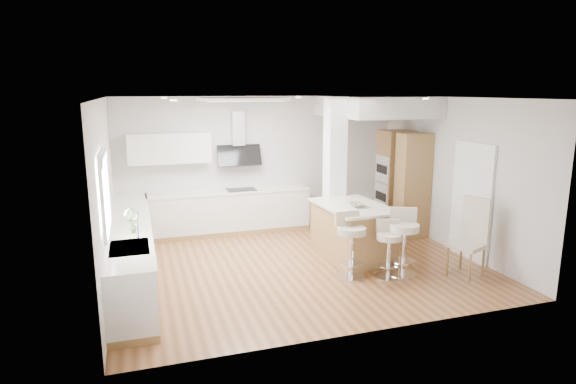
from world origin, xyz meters
name	(u,v)px	position (x,y,z in m)	size (l,w,h in m)	color
ground	(298,264)	(0.00, 0.00, 0.00)	(6.00, 6.00, 0.00)	#976138
ceiling	(298,264)	(0.00, 0.00, 0.00)	(6.00, 5.00, 0.02)	silver
wall_back	(261,163)	(0.00, 2.50, 1.40)	(6.00, 0.04, 2.80)	beige
wall_left	(106,196)	(-3.00, 0.00, 1.40)	(0.04, 5.00, 2.80)	beige
wall_right	(453,175)	(3.00, 0.00, 1.40)	(0.04, 5.00, 2.80)	beige
skylight	(242,99)	(-0.79, 0.60, 2.77)	(4.10, 2.10, 0.06)	white
window_left	(104,188)	(-2.96, -0.90, 1.69)	(0.06, 1.28, 1.07)	white
doorway_right	(471,203)	(2.97, -0.60, 1.00)	(0.05, 1.00, 2.10)	#4B443B
counter_left	(131,250)	(-2.70, 0.23, 0.46)	(0.63, 4.50, 1.35)	#9F7844
counter_back	(221,200)	(-0.91, 2.22, 0.70)	(3.62, 0.63, 2.50)	#9F7844
pillar	(335,172)	(1.05, 0.95, 1.40)	(0.35, 0.35, 2.80)	white
soffit	(375,106)	(2.10, 1.40, 2.60)	(1.78, 2.20, 0.40)	silver
oven_column	(401,182)	(2.68, 1.23, 1.05)	(0.63, 1.21, 2.10)	#9F7844
peninsula	(352,231)	(1.02, 0.04, 0.49)	(1.14, 1.64, 1.04)	#9F7844
bar_stool_a	(351,241)	(0.60, -0.79, 0.59)	(0.48, 0.48, 1.05)	silver
bar_stool_b	(389,246)	(1.16, -0.99, 0.52)	(0.51, 0.51, 0.92)	silver
bar_stool_c	(404,239)	(1.44, -0.96, 0.61)	(0.64, 0.64, 1.08)	silver
dining_chair	(471,234)	(2.47, -1.27, 0.67)	(0.64, 0.64, 1.26)	beige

